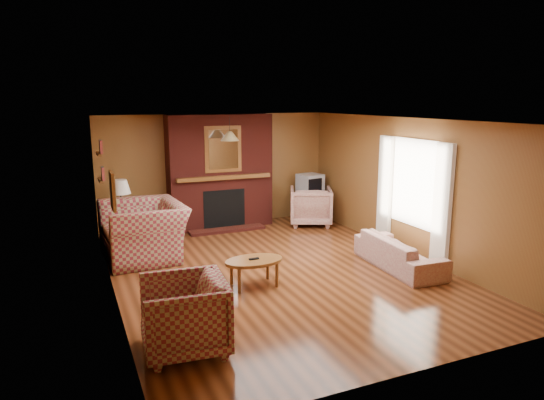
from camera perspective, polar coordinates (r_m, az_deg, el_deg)
name	(u,v)px	position (r m, az deg, el deg)	size (l,w,h in m)	color
floor	(277,271)	(7.88, 0.62, -8.32)	(6.50, 6.50, 0.00)	#43200E
ceiling	(278,120)	(7.41, 0.66, 9.39)	(6.50, 6.50, 0.00)	white
wall_back	(217,170)	(10.56, -6.54, 3.51)	(6.50, 6.50, 0.00)	brown
wall_front	(415,261)	(4.86, 16.47, -6.85)	(6.50, 6.50, 0.00)	brown
wall_left	(110,212)	(6.95, -18.57, -1.40)	(6.50, 6.50, 0.00)	brown
wall_right	(407,187)	(8.85, 15.61, 1.53)	(6.50, 6.50, 0.00)	brown
fireplace	(220,173)	(10.31, -6.11, 3.22)	(2.20, 0.82, 2.40)	#501611
window_right	(412,193)	(8.68, 16.16, 0.81)	(0.10, 1.85, 2.00)	beige
bookshelf	(101,162)	(8.74, -19.49, 4.26)	(0.09, 0.55, 0.71)	brown
botanical_print	(113,191)	(6.59, -18.24, 1.04)	(0.05, 0.40, 0.50)	brown
pendant_light	(230,136)	(9.57, -4.99, 7.51)	(0.36, 0.36, 0.48)	black
plaid_loveseat	(144,231)	(8.65, -14.86, -3.52)	(1.49, 1.30, 0.97)	maroon
plaid_armchair	(184,315)	(5.48, -10.32, -13.19)	(0.89, 0.91, 0.83)	maroon
floral_sofa	(399,252)	(8.22, 14.74, -5.97)	(1.76, 0.69, 0.51)	#C1B595
floral_armchair	(311,206)	(10.64, 4.57, -0.70)	(0.88, 0.91, 0.82)	#C1B595
coffee_table	(254,263)	(7.16, -2.13, -7.39)	(0.87, 0.54, 0.43)	brown
side_table	(123,229)	(9.56, -17.14, -3.23)	(0.47, 0.47, 0.63)	brown
table_lamp	(121,194)	(9.42, -17.38, 0.65)	(0.37, 0.37, 0.62)	silver
tv_stand	(310,207)	(11.08, 4.45, -0.78)	(0.55, 0.50, 0.60)	black
crt_tv	(310,184)	(10.97, 4.51, 1.89)	(0.57, 0.57, 0.45)	#B1B4B9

